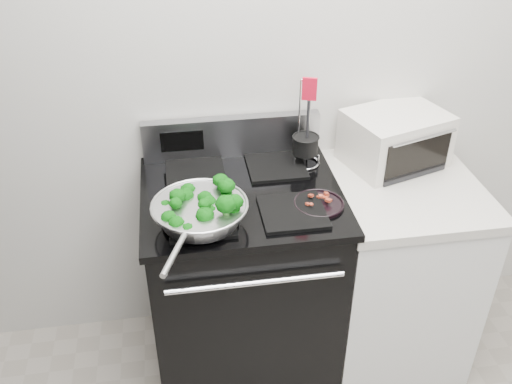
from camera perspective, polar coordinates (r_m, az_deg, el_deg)
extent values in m
cube|color=beige|center=(2.41, 4.54, 12.98)|extent=(4.00, 0.02, 2.70)
cube|color=black|center=(2.55, -1.30, -9.31)|extent=(0.76, 0.66, 0.92)
cube|color=black|center=(2.25, -1.45, -0.38)|extent=(0.79, 0.69, 0.03)
cube|color=#99999E|center=(2.46, -2.45, 5.56)|extent=(0.76, 0.05, 0.18)
cube|color=black|center=(2.09, -5.46, -2.83)|extent=(0.24, 0.24, 0.01)
cube|color=black|center=(2.13, 3.70, -1.99)|extent=(0.24, 0.24, 0.01)
cube|color=black|center=(2.37, -6.09, 1.96)|extent=(0.24, 0.24, 0.01)
cube|color=black|center=(2.41, 2.01, 2.63)|extent=(0.24, 0.24, 0.01)
cube|color=white|center=(2.71, 13.34, -7.85)|extent=(0.60, 0.66, 0.88)
cube|color=beige|center=(2.44, 14.70, 0.34)|extent=(0.62, 0.68, 0.04)
torus|color=silver|center=(2.04, -5.67, -1.27)|extent=(0.35, 0.35, 0.01)
cylinder|color=silver|center=(1.83, -8.19, -6.19)|extent=(0.10, 0.21, 0.02)
cylinder|color=black|center=(2.18, 6.29, -1.24)|extent=(0.19, 0.19, 0.01)
cylinder|color=black|center=(2.40, 4.96, 4.71)|extent=(0.11, 0.11, 0.07)
cylinder|color=black|center=(2.36, 5.07, 6.64)|extent=(0.02, 0.02, 0.24)
cube|color=red|center=(2.29, 5.27, 10.35)|extent=(0.06, 0.03, 0.10)
cube|color=silver|center=(2.53, 13.71, 5.25)|extent=(0.47, 0.41, 0.23)
cube|color=black|center=(2.41, 14.96, 3.30)|extent=(0.31, 0.10, 0.16)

